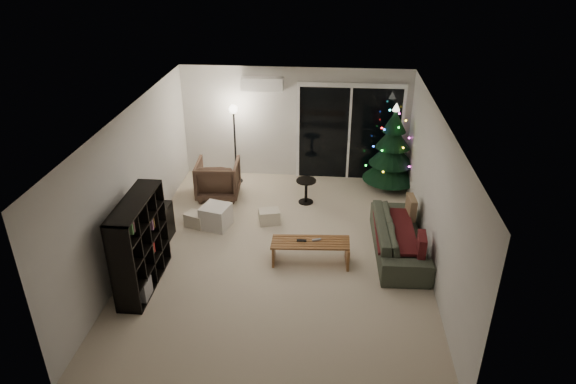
% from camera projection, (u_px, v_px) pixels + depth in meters
% --- Properties ---
extents(room, '(6.50, 7.51, 2.60)m').
position_uv_depth(room, '(312.00, 166.00, 9.83)').
color(room, beige).
rests_on(room, ground).
extents(bookshelf, '(0.48, 1.52, 1.49)m').
position_uv_depth(bookshelf, '(128.00, 243.00, 7.89)').
color(bookshelf, black).
rests_on(bookshelf, floor).
extents(media_cabinet, '(0.43, 1.07, 0.67)m').
position_uv_depth(media_cabinet, '(154.00, 230.00, 9.03)').
color(media_cabinet, black).
rests_on(media_cabinet, floor).
extents(stereo, '(0.34, 0.40, 0.14)m').
position_uv_depth(stereo, '(151.00, 210.00, 8.85)').
color(stereo, black).
rests_on(stereo, media_cabinet).
extents(armchair, '(0.92, 0.94, 0.81)m').
position_uv_depth(armchair, '(218.00, 179.00, 10.76)').
color(armchair, '#472B21').
rests_on(armchair, floor).
extents(ottoman, '(0.60, 0.60, 0.44)m').
position_uv_depth(ottoman, '(216.00, 216.00, 9.70)').
color(ottoman, silver).
rests_on(ottoman, floor).
extents(cardboard_box_a, '(0.46, 0.40, 0.27)m').
position_uv_depth(cardboard_box_a, '(196.00, 220.00, 9.77)').
color(cardboard_box_a, beige).
rests_on(cardboard_box_a, floor).
extents(cardboard_box_b, '(0.45, 0.38, 0.27)m').
position_uv_depth(cardboard_box_b, '(269.00, 217.00, 9.86)').
color(cardboard_box_b, beige).
rests_on(cardboard_box_b, floor).
extents(side_table, '(0.45, 0.45, 0.51)m').
position_uv_depth(side_table, '(306.00, 191.00, 10.57)').
color(side_table, black).
rests_on(side_table, floor).
extents(floor_lamp, '(0.27, 0.27, 1.71)m').
position_uv_depth(floor_lamp, '(235.00, 146.00, 11.20)').
color(floor_lamp, black).
rests_on(floor_lamp, floor).
extents(sofa, '(0.88, 2.13, 0.62)m').
position_uv_depth(sofa, '(400.00, 237.00, 8.87)').
color(sofa, '#4A5341').
rests_on(sofa, floor).
extents(sofa_throw, '(0.66, 1.52, 0.05)m').
position_uv_depth(sofa_throw, '(394.00, 230.00, 8.82)').
color(sofa_throw, '#5A181F').
rests_on(sofa_throw, sofa).
extents(cushion_a, '(0.16, 0.41, 0.41)m').
position_uv_depth(cushion_a, '(411.00, 207.00, 9.32)').
color(cushion_a, '#886749').
rests_on(cushion_a, sofa).
extents(cushion_b, '(0.15, 0.41, 0.41)m').
position_uv_depth(cushion_b, '(421.00, 246.00, 8.16)').
color(cushion_b, '#5A181F').
rests_on(cushion_b, sofa).
extents(coffee_table, '(1.33, 0.54, 0.41)m').
position_uv_depth(coffee_table, '(310.00, 252.00, 8.65)').
color(coffee_table, brown).
rests_on(coffee_table, floor).
extents(remote_a, '(0.16, 0.05, 0.02)m').
position_uv_depth(remote_a, '(302.00, 241.00, 8.57)').
color(remote_a, black).
rests_on(remote_a, coffee_table).
extents(remote_b, '(0.16, 0.09, 0.02)m').
position_uv_depth(remote_b, '(317.00, 240.00, 8.59)').
color(remote_b, slate).
rests_on(remote_b, coffee_table).
extents(christmas_tree, '(1.39, 1.39, 1.92)m').
position_uv_depth(christmas_tree, '(392.00, 147.00, 10.87)').
color(christmas_tree, black).
rests_on(christmas_tree, floor).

